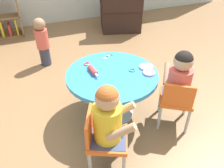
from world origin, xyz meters
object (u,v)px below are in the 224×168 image
seated_child_right (180,77)px  craft_scissors (109,56)px  craft_table (112,84)px  armchair_dark (120,12)px  child_chair_left (103,138)px  rolling_pin (93,70)px  toddler_standing (42,41)px  seated_child_left (108,116)px  child_chair_right (176,100)px

seated_child_right → craft_scissors: seated_child_right is taller
craft_table → craft_scissors: size_ratio=6.36×
armchair_dark → child_chair_left: bearing=-116.3°
rolling_pin → seated_child_right: bearing=-31.1°
craft_table → toddler_standing: size_ratio=1.29×
craft_table → rolling_pin: rolling_pin is taller
rolling_pin → seated_child_left: bearing=-98.2°
rolling_pin → craft_table: bearing=-24.8°
toddler_standing → craft_table: bearing=-69.4°
craft_table → seated_child_right: bearing=-32.9°
craft_table → child_chair_right: 0.62m
seated_child_right → rolling_pin: (-0.68, 0.41, -0.01)m
child_chair_left → seated_child_right: 0.86m
seated_child_left → child_chair_left: bearing=155.0°
seated_child_left → craft_table: bearing=65.5°
craft_table → seated_child_left: 0.63m
craft_table → rolling_pin: 0.23m
child_chair_left → craft_table: bearing=61.7°
child_chair_left → seated_child_left: 0.23m
craft_table → toddler_standing: (-0.49, 1.30, -0.02)m
child_chair_right → armchair_dark: 2.57m
armchair_dark → craft_scissors: size_ratio=6.48×
craft_table → craft_scissors: craft_scissors is taller
toddler_standing → craft_scissors: 1.14m
craft_table → toddler_standing: toddler_standing is taller
child_chair_right → seated_child_right: bearing=56.6°
child_chair_left → child_chair_right: bearing=12.6°
armchair_dark → toddler_standing: bearing=-150.8°
seated_child_left → craft_scissors: seated_child_left is taller
child_chair_left → seated_child_right: seated_child_right is taller
rolling_pin → armchair_dark: bearing=59.9°
child_chair_right → craft_scissors: (-0.40, 0.70, 0.20)m
child_chair_left → child_chair_right: same height
child_chair_left → rolling_pin: (0.13, 0.62, 0.22)m
armchair_dark → toddler_standing: size_ratio=1.32×
child_chair_right → craft_table: bearing=143.4°
craft_table → armchair_dark: (1.04, 2.15, -0.07)m
child_chair_left → seated_child_left: bearing=-25.0°
seated_child_left → toddler_standing: 1.88m
seated_child_left → rolling_pin: bearing=81.8°
armchair_dark → rolling_pin: 2.41m
armchair_dark → craft_table: bearing=-115.8°
seated_child_left → armchair_dark: bearing=64.5°
rolling_pin → craft_scissors: bearing=44.6°
armchair_dark → craft_scissors: bearing=-117.4°
craft_scissors → rolling_pin: bearing=-135.4°
child_chair_right → rolling_pin: rolling_pin is taller
seated_child_right → craft_scissors: (-0.42, 0.66, -0.03)m
craft_table → armchair_dark: 2.39m
seated_child_left → toddler_standing: bearing=97.1°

